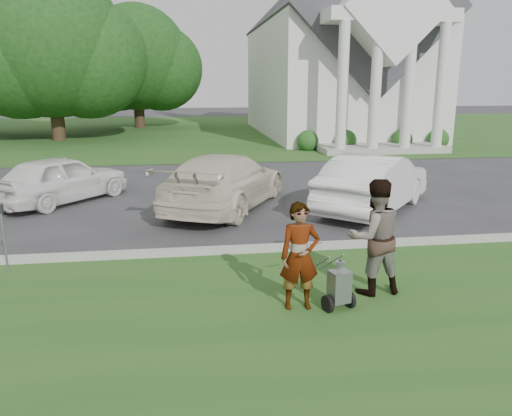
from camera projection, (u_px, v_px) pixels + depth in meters
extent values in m
plane|color=#333335|center=(220.00, 264.00, 9.44)|extent=(120.00, 120.00, 0.00)
cube|color=#26541D|center=(236.00, 343.00, 6.56)|extent=(80.00, 7.00, 0.01)
cube|color=#26541D|center=(194.00, 131.00, 35.37)|extent=(80.00, 30.00, 0.01)
cube|color=#9E9E93|center=(218.00, 251.00, 9.95)|extent=(80.00, 0.18, 0.15)
cube|color=white|center=(331.00, 80.00, 32.83)|extent=(9.00, 16.00, 7.00)
cube|color=#38383D|center=(333.00, 23.00, 31.98)|extent=(9.19, 17.00, 9.19)
cube|color=#9E9E93|center=(380.00, 148.00, 24.82)|extent=(6.20, 2.60, 0.30)
cylinder|color=white|center=(342.00, 90.00, 22.84)|extent=(0.50, 0.50, 6.00)
cylinder|color=white|center=(376.00, 90.00, 23.06)|extent=(0.50, 0.50, 6.00)
cylinder|color=white|center=(408.00, 90.00, 23.27)|extent=(0.50, 0.50, 6.00)
cylinder|color=white|center=(441.00, 90.00, 23.48)|extent=(0.50, 0.50, 6.00)
cube|color=white|center=(390.00, 16.00, 23.12)|extent=(6.20, 2.00, 0.60)
cube|color=white|center=(390.00, 10.00, 23.05)|extent=(5.09, 2.20, 5.09)
sphere|color=#1E4C19|center=(308.00, 141.00, 25.14)|extent=(1.10, 1.10, 1.10)
sphere|color=#1E4C19|center=(346.00, 141.00, 25.41)|extent=(1.10, 1.10, 1.10)
sphere|color=#1E4C19|center=(402.00, 140.00, 25.81)|extent=(1.10, 1.10, 1.10)
sphere|color=#1E4C19|center=(438.00, 139.00, 26.08)|extent=(1.10, 1.10, 1.10)
cylinder|color=#332316|center=(57.00, 113.00, 29.11)|extent=(0.76, 0.76, 3.20)
sphere|color=#143F13|center=(50.00, 43.00, 28.15)|extent=(8.40, 8.40, 8.40)
sphere|color=#143F13|center=(87.00, 59.00, 28.89)|extent=(6.89, 6.89, 6.89)
sphere|color=#143F13|center=(19.00, 54.00, 27.79)|extent=(7.22, 7.22, 7.22)
cylinder|color=#332316|center=(139.00, 107.00, 37.35)|extent=(0.76, 0.76, 3.00)
sphere|color=#143F13|center=(136.00, 58.00, 36.47)|extent=(7.60, 7.60, 7.60)
sphere|color=#143F13|center=(161.00, 69.00, 37.17)|extent=(6.23, 6.23, 6.23)
sphere|color=#143F13|center=(115.00, 65.00, 36.11)|extent=(6.54, 6.54, 6.54)
cylinder|color=black|center=(327.00, 304.00, 7.42)|extent=(0.14, 0.27, 0.27)
cylinder|color=black|center=(349.00, 299.00, 7.58)|extent=(0.14, 0.27, 0.27)
cylinder|color=#2D2D33|center=(339.00, 302.00, 7.50)|extent=(0.44, 0.16, 0.03)
cube|color=gray|center=(339.00, 286.00, 7.44)|extent=(0.35, 0.32, 0.49)
cone|color=gray|center=(340.00, 266.00, 7.36)|extent=(0.19, 0.19, 0.14)
cylinder|color=#2D2D33|center=(340.00, 261.00, 7.34)|extent=(0.04, 0.04, 0.05)
cylinder|color=gray|center=(317.00, 265.00, 7.71)|extent=(0.22, 0.64, 0.47)
cylinder|color=gray|center=(331.00, 262.00, 7.82)|extent=(0.22, 0.64, 0.47)
cylinder|color=gray|center=(314.00, 244.00, 7.99)|extent=(0.28, 0.11, 0.03)
imported|color=#999999|center=(300.00, 257.00, 7.40)|extent=(0.61, 0.41, 1.63)
imported|color=#999999|center=(374.00, 238.00, 7.93)|extent=(0.98, 0.80, 1.88)
cylinder|color=gray|center=(5.00, 243.00, 8.89)|extent=(0.04, 0.04, 1.12)
cube|color=#2D2D33|center=(0.00, 209.00, 8.73)|extent=(0.09, 0.07, 0.17)
imported|color=white|center=(61.00, 179.00, 14.14)|extent=(3.74, 4.12, 1.36)
imported|color=beige|center=(225.00, 181.00, 13.45)|extent=(4.16, 5.54, 1.49)
imported|color=white|center=(374.00, 183.00, 13.23)|extent=(4.22, 4.51, 1.51)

